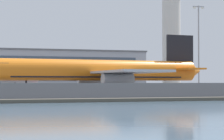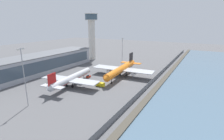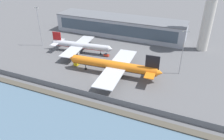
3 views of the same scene
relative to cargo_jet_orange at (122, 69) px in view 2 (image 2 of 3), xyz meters
The scene contains 11 objects.
ground_plane 10.96m from the cargo_jet_orange, 141.79° to the right, with size 500.00×500.00×0.00m, color #565659.
shoreline_seawall 27.98m from the cargo_jet_orange, 106.00° to the right, with size 320.00×3.00×0.50m.
perimeter_fence 23.56m from the cargo_jet_orange, 109.06° to the right, with size 280.00×0.10×2.75m.
cargo_jet_orange is the anchor object (origin of this frame).
passenger_jet_silver 34.79m from the cargo_jet_orange, 149.91° to the left, with size 40.68×35.29×11.49m.
baggage_tug 22.74m from the cargo_jet_orange, 125.09° to the left, with size 3.23×1.66×1.80m.
ops_van 23.37m from the cargo_jet_orange, behind, with size 2.19×5.23×2.48m.
control_tower 67.41m from the cargo_jet_orange, 53.07° to the left, with size 12.72×12.72×45.93m.
terminal_building 60.03m from the cargo_jet_orange, 109.26° to the left, with size 95.00×20.54×13.17m.
apron_light_mast_apron_west 61.65m from the cargo_jet_orange, 163.94° to the left, with size 3.20×0.40×25.25m.
apron_light_mast_apron_east 33.85m from the cargo_jet_orange, 25.41° to the left, with size 3.20×0.40×22.88m.
Camera 2 is at (-94.10, -42.93, 34.98)m, focal length 28.00 mm.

